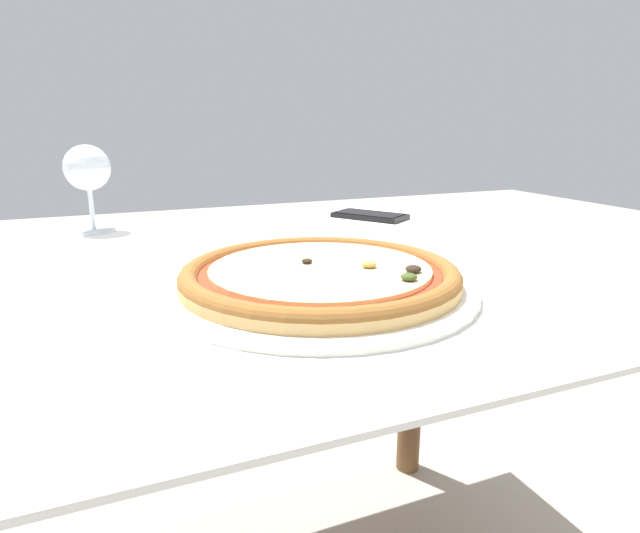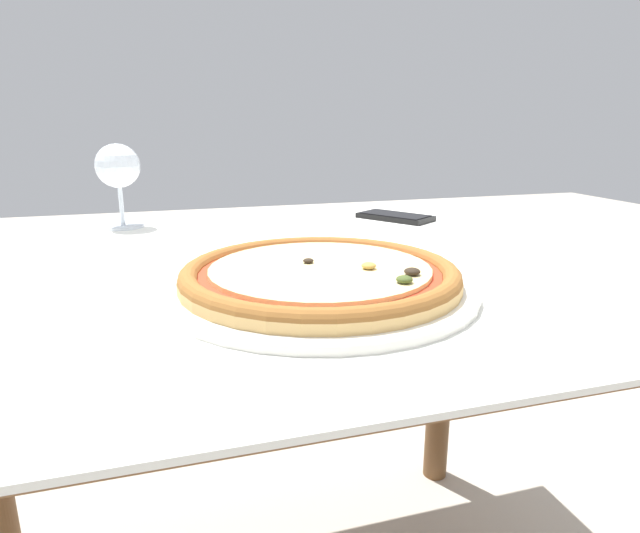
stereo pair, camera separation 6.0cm
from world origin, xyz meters
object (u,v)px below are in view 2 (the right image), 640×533
at_px(pizza_plate, 320,278).
at_px(cell_phone, 395,217).
at_px(dining_table, 265,316).
at_px(wine_glass_far_left, 118,169).

height_order(pizza_plate, cell_phone, pizza_plate).
relative_size(dining_table, pizza_plate, 3.46).
bearing_deg(wine_glass_far_left, cell_phone, -7.52).
relative_size(dining_table, cell_phone, 7.72).
xyz_separation_m(pizza_plate, wine_glass_far_left, (-0.24, 0.47, 0.09)).
bearing_deg(wine_glass_far_left, pizza_plate, -63.35).
bearing_deg(pizza_plate, wine_glass_far_left, 116.65).
bearing_deg(cell_phone, wine_glass_far_left, 172.48).
xyz_separation_m(dining_table, wine_glass_far_left, (-0.21, 0.29, 0.20)).
height_order(dining_table, wine_glass_far_left, wine_glass_far_left).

